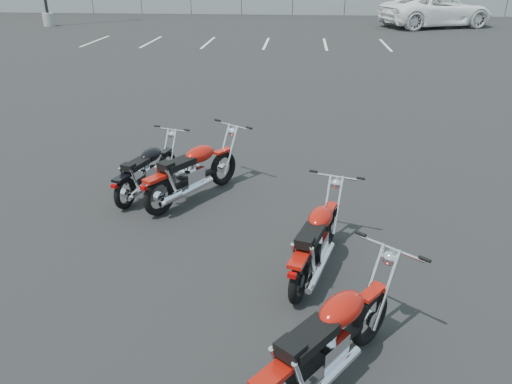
# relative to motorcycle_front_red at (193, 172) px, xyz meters

# --- Properties ---
(ground) EXTENTS (120.00, 120.00, 0.00)m
(ground) POSITION_rel_motorcycle_front_red_xyz_m (0.99, -1.62, -0.51)
(ground) COLOR black
(ground) RESTS_ON ground
(motorcycle_front_red) EXTENTS (1.63, 2.14, 1.13)m
(motorcycle_front_red) POSITION_rel_motorcycle_front_red_xyz_m (0.00, 0.00, 0.00)
(motorcycle_front_red) COLOR black
(motorcycle_front_red) RESTS_ON ground
(motorcycle_second_black) EXTENTS (0.98, 1.95, 0.96)m
(motorcycle_second_black) POSITION_rel_motorcycle_front_red_xyz_m (-0.87, 0.18, -0.07)
(motorcycle_second_black) COLOR black
(motorcycle_second_black) RESTS_ON ground
(motorcycle_third_red) EXTENTS (1.06, 2.10, 1.04)m
(motorcycle_third_red) POSITION_rel_motorcycle_front_red_xyz_m (2.09, -2.08, -0.04)
(motorcycle_third_red) COLOR black
(motorcycle_third_red) RESTS_ON ground
(motorcycle_rear_red) EXTENTS (1.75, 2.05, 1.11)m
(motorcycle_rear_red) POSITION_rel_motorcycle_front_red_xyz_m (2.16, -4.06, -0.01)
(motorcycle_rear_red) COLOR black
(motorcycle_rear_red) RESTS_ON ground
(training_cone_near) EXTENTS (0.30, 0.30, 0.35)m
(training_cone_near) POSITION_rel_motorcycle_front_red_xyz_m (2.30, -0.64, -0.34)
(training_cone_near) COLOR #F5540C
(training_cone_near) RESTS_ON ground
(chainlink_fence) EXTENTS (80.06, 0.06, 1.80)m
(chainlink_fence) POSITION_rel_motorcycle_front_red_xyz_m (0.99, 33.38, 0.39)
(chainlink_fence) COLOR gray
(chainlink_fence) RESTS_ON ground
(parking_line_stripes) EXTENTS (15.12, 4.00, 0.01)m
(parking_line_stripes) POSITION_rel_motorcycle_front_red_xyz_m (-1.51, 18.38, -0.51)
(parking_line_stripes) COLOR silver
(parking_line_stripes) RESTS_ON ground
(white_van) EXTENTS (6.07, 8.82, 3.11)m
(white_van) POSITION_rel_motorcycle_front_red_xyz_m (10.18, 26.29, 1.04)
(white_van) COLOR white
(white_van) RESTS_ON ground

